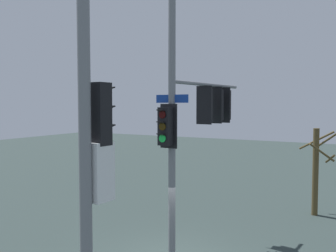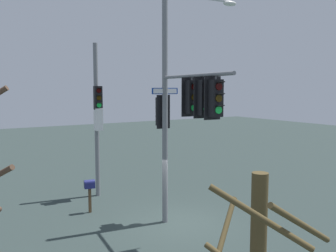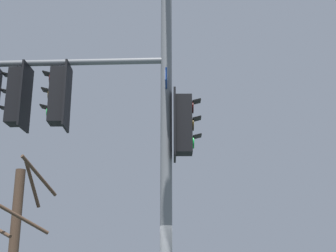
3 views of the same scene
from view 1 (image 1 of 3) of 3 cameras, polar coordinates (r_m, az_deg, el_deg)
main_signal_pole_assembly at (r=11.77m, az=3.29°, el=3.64°), size 3.85×5.01×9.23m
secondary_pole_assembly at (r=6.43m, az=-11.86°, el=-5.86°), size 0.39×0.76×7.37m
bare_tree_across_street at (r=17.65m, az=22.33°, el=-6.10°), size 1.89×1.86×3.91m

